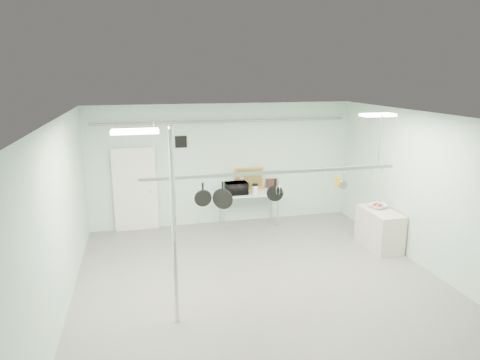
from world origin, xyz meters
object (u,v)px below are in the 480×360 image
object	(u,v)px
side_cabinet	(379,229)
skillet_mid	(223,196)
chrome_pole	(174,229)
pot_rack	(274,171)
microwave	(236,188)
prep_table	(249,195)
skillet_left	(203,194)
fruit_bowl	(378,206)
coffee_canister	(255,189)
skillet_right	(275,190)

from	to	relation	value
side_cabinet	skillet_mid	distance (m)	4.28
chrome_pole	pot_rack	world-z (taller)	chrome_pole
microwave	prep_table	bearing A→B (deg)	-166.78
prep_table	pot_rack	xyz separation A→B (m)	(-0.40, -3.30, 1.40)
skillet_left	skillet_mid	world-z (taller)	same
prep_table	fruit_bowl	world-z (taller)	fruit_bowl
chrome_pole	coffee_canister	world-z (taller)	chrome_pole
skillet_left	skillet_mid	distance (m)	0.36
side_cabinet	pot_rack	world-z (taller)	pot_rack
coffee_canister	skillet_mid	xyz separation A→B (m)	(-1.48, -3.14, 0.82)
pot_rack	skillet_left	xyz separation A→B (m)	(-1.30, 0.00, -0.35)
coffee_canister	skillet_left	distance (m)	3.74
pot_rack	side_cabinet	bearing A→B (deg)	20.45
microwave	pot_rack	bearing A→B (deg)	87.07
coffee_canister	fruit_bowl	world-z (taller)	coffee_canister
chrome_pole	skillet_right	bearing A→B (deg)	25.00
fruit_bowl	skillet_mid	bearing A→B (deg)	-162.01
prep_table	fruit_bowl	size ratio (longest dim) A/B	4.09
skillet_right	fruit_bowl	bearing A→B (deg)	39.78
chrome_pole	side_cabinet	bearing A→B (deg)	22.41
fruit_bowl	prep_table	bearing A→B (deg)	141.91
skillet_mid	chrome_pole	bearing A→B (deg)	-106.10
pot_rack	skillet_left	distance (m)	1.35
prep_table	fruit_bowl	xyz separation A→B (m)	(2.58, -2.02, 0.12)
pot_rack	skillet_mid	world-z (taller)	pot_rack
chrome_pole	fruit_bowl	bearing A→B (deg)	24.04
prep_table	coffee_canister	size ratio (longest dim) A/B	7.52
skillet_right	skillet_mid	bearing A→B (deg)	-163.63
fruit_bowl	skillet_right	world-z (taller)	skillet_right
chrome_pole	side_cabinet	xyz separation A→B (m)	(4.85, 2.00, -1.15)
skillet_mid	microwave	bearing A→B (deg)	103.17
fruit_bowl	skillet_left	bearing A→B (deg)	-163.40
skillet_left	skillet_mid	xyz separation A→B (m)	(0.35, 0.00, -0.05)
chrome_pole	microwave	world-z (taller)	chrome_pole
prep_table	microwave	xyz separation A→B (m)	(-0.36, -0.10, 0.23)
microwave	fruit_bowl	xyz separation A→B (m)	(2.94, -1.92, -0.11)
coffee_canister	skillet_right	size ratio (longest dim) A/B	0.50
side_cabinet	skillet_left	distance (m)	4.62
chrome_pole	prep_table	distance (m)	4.85
coffee_canister	skillet_mid	world-z (taller)	skillet_mid
microwave	skillet_mid	world-z (taller)	skillet_mid
prep_table	skillet_right	bearing A→B (deg)	-96.39
side_cabinet	skillet_right	xyz separation A→B (m)	(-2.92, -1.10, 1.42)
prep_table	skillet_right	distance (m)	3.48
prep_table	microwave	size ratio (longest dim) A/B	2.83
pot_rack	microwave	xyz separation A→B (m)	(0.04, 3.20, -1.17)
microwave	skillet_mid	xyz separation A→B (m)	(-0.99, -3.20, 0.77)
side_cabinet	chrome_pole	bearing A→B (deg)	-157.59
prep_table	pot_rack	bearing A→B (deg)	-96.91
pot_rack	skillet_left	world-z (taller)	pot_rack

